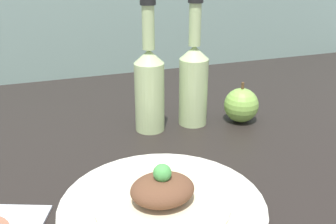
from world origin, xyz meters
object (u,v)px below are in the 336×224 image
plate (163,206)px  apple (241,105)px  plated_food (162,193)px  cider_bottle_left (149,85)px  cider_bottle_right (194,80)px

plate → apple: 36.45cm
plated_food → apple: apple is taller
cider_bottle_left → plated_food: bearing=-103.2°
plate → plated_food: (0.00, 0.00, 2.17)cm
cider_bottle_left → apple: size_ratio=2.99×
plated_food → apple: (26.43, 24.93, 0.79)cm
plate → cider_bottle_left: (6.44, 27.44, 8.94)cm
plate → cider_bottle_right: size_ratio=1.12×
plate → apple: size_ratio=3.34×
plate → cider_bottle_left: cider_bottle_left is taller
cider_bottle_left → cider_bottle_right: bearing=0.0°
plate → apple: apple is taller
plate → cider_bottle_right: (16.09, 27.44, 8.94)cm
cider_bottle_left → cider_bottle_right: size_ratio=1.00×
cider_bottle_left → cider_bottle_right: same height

